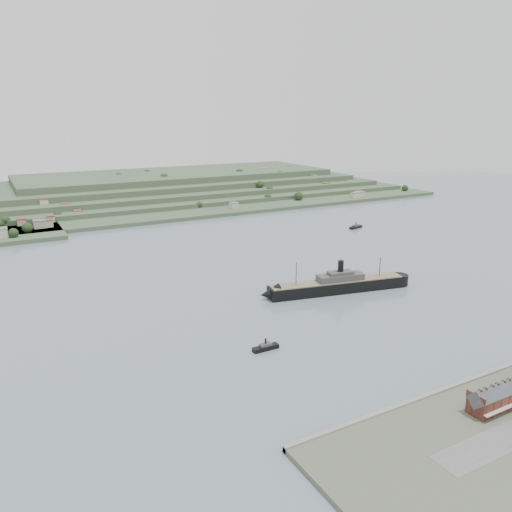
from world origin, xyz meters
TOP-DOWN VIEW (x-y plane):
  - ground at (0.00, 0.00)m, footprint 1400.00×1400.00m
  - far_peninsula at (27.91, 393.10)m, footprint 760.00×309.00m
  - steamship at (3.52, -27.86)m, footprint 104.85×31.59m
  - tugboat at (-76.63, -78.29)m, footprint 13.58×3.63m
  - ferry_east at (139.83, 113.37)m, footprint 17.41×9.08m

SIDE VIEW (x-z plane):
  - ground at x=0.00m, z-range 0.00..0.00m
  - tugboat at x=-76.63m, z-range -1.56..4.55m
  - ferry_east at x=139.83m, z-range -1.63..4.66m
  - steamship at x=3.52m, z-range -7.99..17.36m
  - far_peninsula at x=27.91m, z-range -3.12..26.88m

